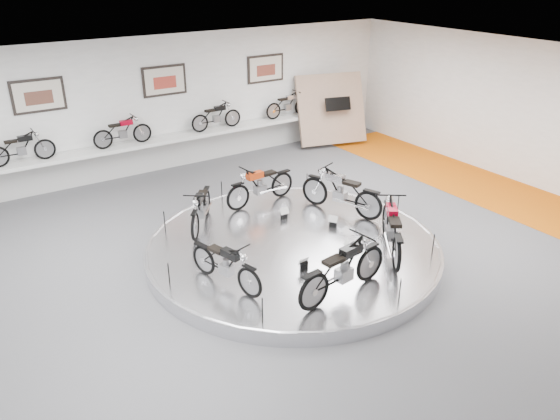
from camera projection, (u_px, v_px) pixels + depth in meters
floor at (301, 260)px, 11.83m from camera, size 16.00×16.00×0.00m
ceiling at (304, 74)px, 10.15m from camera, size 16.00×16.00×0.00m
wall_back at (166, 104)px, 16.29m from camera, size 16.00×0.00×16.00m
wall_right at (539, 117)px, 14.99m from camera, size 0.00×14.00×14.00m
orange_carpet_strip at (499, 193)px, 15.23m from camera, size 2.40×12.60×0.01m
dado_band at (170, 150)px, 16.88m from camera, size 15.68×0.04×1.10m
display_platform at (293, 249)px, 11.99m from camera, size 6.40×6.40×0.30m
platform_rim at (293, 244)px, 11.94m from camera, size 6.40×6.40×0.10m
shelf at (173, 139)px, 16.48m from camera, size 11.00×0.55×0.10m
poster_left at (38, 96)px, 14.21m from camera, size 1.35×0.06×0.88m
poster_center at (165, 81)px, 15.97m from camera, size 1.35×0.06×0.88m
poster_right at (266, 69)px, 17.72m from camera, size 1.35×0.06×0.88m
display_panel at (331, 109)px, 18.73m from camera, size 2.56×1.52×2.30m
shelf_bike_a at (21, 150)px, 14.20m from camera, size 1.22×0.43×0.73m
shelf_bike_b at (123, 133)px, 15.56m from camera, size 1.22×0.43×0.73m
shelf_bike_c at (216, 118)px, 17.06m from camera, size 1.22×0.43×0.73m
shelf_bike_d at (288, 106)px, 18.41m from camera, size 1.22×0.43×0.73m
bike_a at (341, 191)px, 13.14m from camera, size 1.28×1.99×1.11m
bike_b at (260, 185)px, 13.64m from camera, size 1.77×0.76×1.02m
bike_c at (201, 207)px, 12.45m from camera, size 1.46×1.66×0.97m
bike_d at (226, 264)px, 10.20m from camera, size 0.95×1.65×0.92m
bike_e at (343, 268)px, 9.87m from camera, size 1.94×0.89×1.10m
bike_f at (392, 228)px, 11.33m from camera, size 1.66×1.94×1.12m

